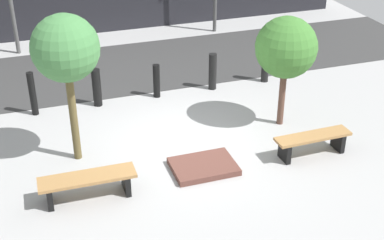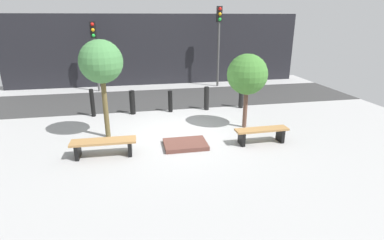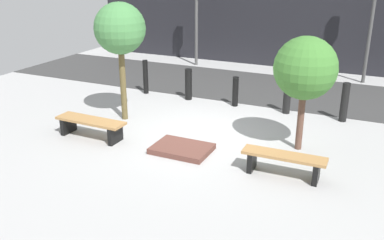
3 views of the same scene
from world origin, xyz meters
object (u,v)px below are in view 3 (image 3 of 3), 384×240
object	(u,v)px
tree_behind_right_bench	(305,69)
bollard_far_right	(345,102)
tree_behind_left_bench	(120,30)
bench_right	(284,161)
bollard_center	(235,92)
traffic_light_west	(196,4)
bollard_far_left	(146,77)
planter_bed	(182,149)
bollard_right	(287,96)
bench_left	(91,124)
bollard_left	(188,84)

from	to	relation	value
tree_behind_right_bench	bollard_far_right	world-z (taller)	tree_behind_right_bench
tree_behind_left_bench	bollard_far_right	size ratio (longest dim) A/B	2.93
bench_right	bollard_center	bearing A→B (deg)	120.89
bench_right	bollard_far_right	world-z (taller)	bollard_far_right
bench_right	bollard_center	world-z (taller)	bollard_center
bench_right	traffic_light_west	xyz separation A→B (m)	(-5.48, 7.95, 2.05)
bollard_far_left	planter_bed	bearing A→B (deg)	-49.42
tree_behind_right_bench	planter_bed	bearing A→B (deg)	-151.89
bollard_far_right	bollard_right	bearing A→B (deg)	180.00
tree_behind_right_bench	bollard_right	size ratio (longest dim) A/B	2.62
bench_left	bollard_left	xyz separation A→B (m)	(0.81, 3.70, 0.14)
tree_behind_left_bench	traffic_light_west	distance (m)	6.58
planter_bed	tree_behind_left_bench	world-z (taller)	tree_behind_left_bench
bollard_far_right	tree_behind_left_bench	bearing A→B (deg)	-156.86
tree_behind_right_bench	traffic_light_west	bearing A→B (deg)	130.06
bench_right	tree_behind_left_bench	world-z (taller)	tree_behind_left_bench
bollard_far_left	bollard_far_right	world-z (taller)	bollard_far_left
bench_left	tree_behind_left_bench	xyz separation A→B (m)	(0.00, 1.43, 2.03)
bollard_left	bollard_right	xyz separation A→B (m)	(2.99, 0.00, 0.01)
bollard_right	bollard_far_right	distance (m)	1.50
planter_bed	traffic_light_west	size ratio (longest dim) A/B	0.37
tree_behind_right_bench	traffic_light_west	size ratio (longest dim) A/B	0.73
tree_behind_left_bench	bollard_left	size ratio (longest dim) A/B	3.23
bench_right	bollard_left	xyz separation A→B (m)	(-3.80, 3.70, 0.14)
bollard_center	tree_behind_right_bench	bearing A→B (deg)	-44.49
bench_left	bollard_far_left	distance (m)	3.77
tree_behind_left_bench	traffic_light_west	size ratio (longest dim) A/B	0.88
bench_left	traffic_light_west	world-z (taller)	traffic_light_west
bollard_far_left	bollard_right	xyz separation A→B (m)	(4.49, 0.00, -0.05)
tree_behind_right_bench	bollard_far_left	bearing A→B (deg)	156.86
bollard_center	bollard_right	xyz separation A→B (m)	(1.50, 0.00, 0.05)
bench_left	tree_behind_left_bench	size ratio (longest dim) A/B	0.58
bollard_center	bollard_right	distance (m)	1.50
bench_right	bollard_far_right	bearing A→B (deg)	78.38
bollard_right	bollard_left	bearing A→B (deg)	180.00
tree_behind_left_bench	bollard_left	xyz separation A→B (m)	(0.81, 2.26, -1.89)
tree_behind_right_bench	bollard_left	xyz separation A→B (m)	(-3.80, 2.26, -1.37)
bollard_left	bollard_far_right	size ratio (longest dim) A/B	0.91
tree_behind_right_bench	bollard_far_right	distance (m)	2.71
tree_behind_left_bench	tree_behind_right_bench	world-z (taller)	tree_behind_left_bench
tree_behind_right_bench	bollard_center	bearing A→B (deg)	135.51
bollard_center	bollard_far_right	distance (m)	3.00
bench_right	bollard_far_right	size ratio (longest dim) A/B	1.57
bollard_far_left	bollard_left	distance (m)	1.50
planter_bed	tree_behind_right_bench	size ratio (longest dim) A/B	0.50
bench_left	traffic_light_west	size ratio (longest dim) A/B	0.51
bollard_right	planter_bed	bearing A→B (deg)	-113.18
bollard_right	traffic_light_west	distance (m)	6.60
planter_bed	bollard_right	distance (m)	3.83
traffic_light_west	bollard_center	bearing A→B (deg)	-53.26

